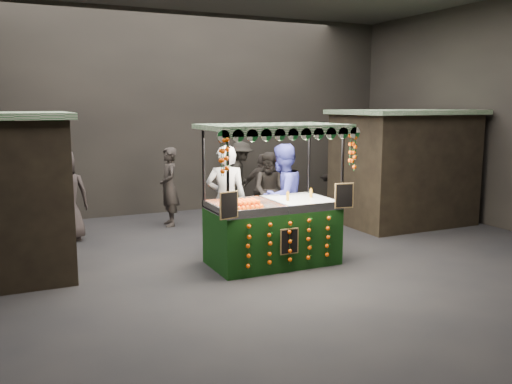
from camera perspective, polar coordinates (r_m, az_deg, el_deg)
name	(u,v)px	position (r m, az deg, el deg)	size (l,w,h in m)	color
ground	(258,262)	(9.52, 0.16, -7.37)	(12.00, 12.00, 0.00)	black
market_hall	(258,64)	(9.15, 0.17, 13.39)	(12.10, 10.10, 5.05)	black
neighbour_stall_right	(403,167)	(12.87, 15.27, 2.61)	(3.00, 2.20, 2.60)	black
juice_stall	(274,222)	(9.23, 1.89, -3.14)	(2.47, 1.45, 2.40)	black
vendor_grey	(226,200)	(9.87, -3.16, -0.81)	(0.86, 0.74, 2.00)	gray
vendor_blue	(282,197)	(10.22, 2.79, -0.49)	(1.19, 1.08, 1.99)	navy
shopper_1	(271,191)	(11.89, 1.58, 0.15)	(1.04, 0.99, 1.69)	#2B2623
shopper_2	(263,188)	(12.47, 0.74, 0.38)	(0.97, 0.90, 1.60)	#2D2825
shopper_3	(241,176)	(13.84, -1.60, 1.66)	(1.17, 1.34, 1.79)	black
shopper_4	(66,196)	(11.38, -19.47, -0.38)	(0.96, 0.67, 1.85)	#2D2625
shopper_5	(340,183)	(13.82, 8.81, 0.97)	(0.89, 1.48, 1.52)	#282320
shopper_6	(169,187)	(12.28, -9.16, 0.54)	(0.46, 0.67, 1.78)	#292421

